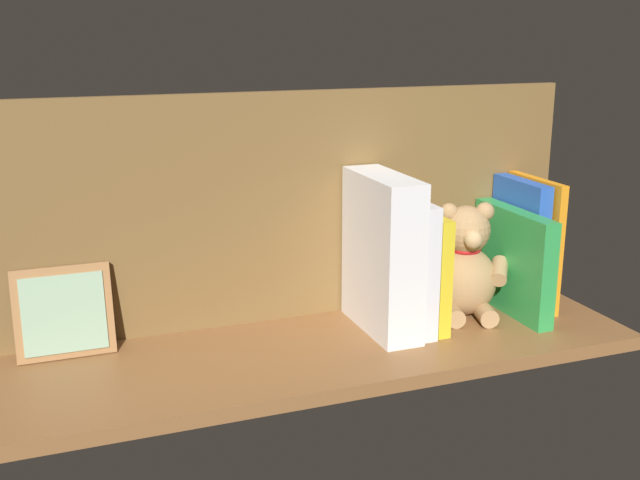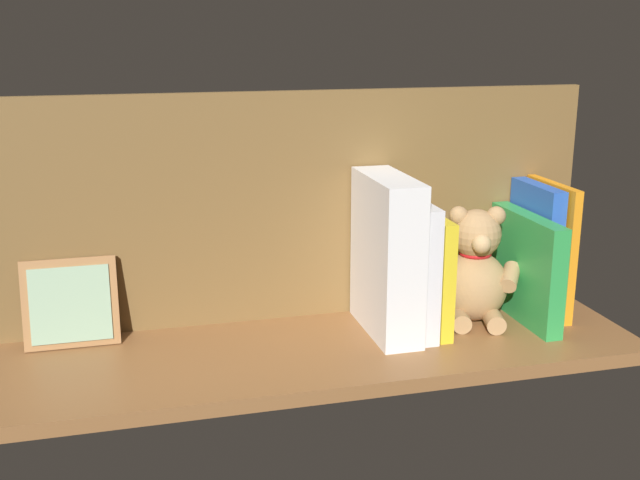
% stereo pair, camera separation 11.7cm
% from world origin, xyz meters
% --- Properties ---
extents(ground_plane, '(1.00, 0.31, 0.02)m').
position_xyz_m(ground_plane, '(0.00, 0.00, -0.01)').
color(ground_plane, brown).
extents(shelf_back_panel, '(1.00, 0.02, 0.38)m').
position_xyz_m(shelf_back_panel, '(0.00, -0.13, 0.19)').
color(shelf_back_panel, brown).
rests_on(shelf_back_panel, ground_plane).
extents(book_0, '(0.01, 0.15, 0.23)m').
position_xyz_m(book_0, '(-0.42, -0.04, 0.11)').
color(book_0, orange).
rests_on(book_0, ground_plane).
extents(book_1, '(0.03, 0.14, 0.22)m').
position_xyz_m(book_1, '(-0.39, -0.05, 0.11)').
color(book_1, blue).
rests_on(book_1, ground_plane).
extents(book_2, '(0.03, 0.21, 0.18)m').
position_xyz_m(book_2, '(-0.36, -0.02, 0.09)').
color(book_2, green).
rests_on(book_2, ground_plane).
extents(teddy_bear, '(0.15, 0.15, 0.20)m').
position_xyz_m(teddy_bear, '(-0.28, -0.03, 0.09)').
color(teddy_bear, tan).
rests_on(teddy_bear, ground_plane).
extents(book_3, '(0.02, 0.17, 0.19)m').
position_xyz_m(book_3, '(-0.19, -0.03, 0.10)').
color(book_3, yellow).
rests_on(book_3, ground_plane).
extents(book_4, '(0.02, 0.18, 0.22)m').
position_xyz_m(book_4, '(-0.17, -0.03, 0.11)').
color(book_4, silver).
rests_on(book_4, ground_plane).
extents(dictionary_thick_white, '(0.06, 0.19, 0.26)m').
position_xyz_m(dictionary_thick_white, '(-0.12, -0.03, 0.13)').
color(dictionary_thick_white, white).
rests_on(dictionary_thick_white, ground_plane).
extents(picture_frame_leaning, '(0.14, 0.04, 0.14)m').
position_xyz_m(picture_frame_leaning, '(0.37, -0.10, 0.07)').
color(picture_frame_leaning, '#9E6B3D').
rests_on(picture_frame_leaning, ground_plane).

